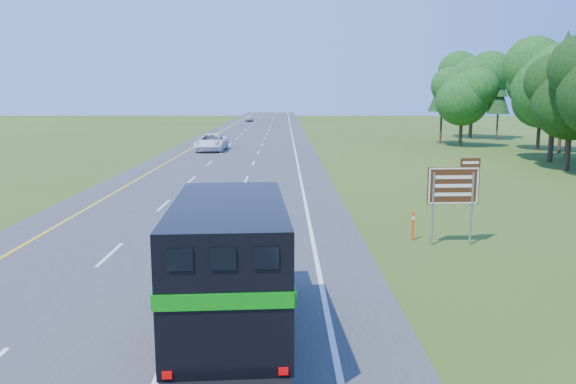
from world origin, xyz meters
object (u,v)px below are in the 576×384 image
at_px(far_car, 249,118).
at_px(horse_truck, 231,265).
at_px(exit_sign, 454,189).
at_px(white_suv, 211,142).

bearing_deg(far_car, horse_truck, -87.98).
xyz_separation_m(horse_truck, far_car, (-6.36, 108.73, -1.08)).
bearing_deg(far_car, exit_sign, -83.41).
height_order(white_suv, far_car, white_suv).
height_order(white_suv, exit_sign, exit_sign).
bearing_deg(horse_truck, white_suv, 94.18).
bearing_deg(horse_truck, exit_sign, 44.25).
distance_m(far_car, exit_sign, 101.29).
bearing_deg(white_suv, exit_sign, -68.64).
bearing_deg(exit_sign, far_car, 95.53).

